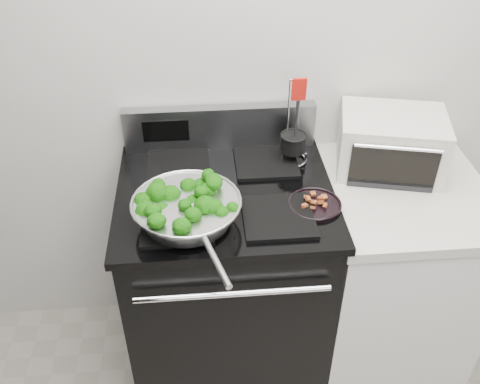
{
  "coord_description": "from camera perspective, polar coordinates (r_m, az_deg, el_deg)",
  "views": [
    {
      "loc": [
        -0.38,
        -0.14,
        2.11
      ],
      "look_at": [
        -0.25,
        1.36,
        0.98
      ],
      "focal_mm": 40.0,
      "sensor_mm": 36.0,
      "label": 1
    }
  ],
  "objects": [
    {
      "name": "gas_range",
      "position": [
        2.25,
        -1.41,
        -9.3
      ],
      "size": [
        0.79,
        0.69,
        1.13
      ],
      "color": "black",
      "rests_on": "floor"
    },
    {
      "name": "back_wall",
      "position": [
        2.07,
        6.18,
        15.15
      ],
      "size": [
        4.0,
        0.02,
        2.7
      ],
      "primitive_type": "cube",
      "color": "silver",
      "rests_on": "ground"
    },
    {
      "name": "utensil_holder",
      "position": [
        2.08,
        5.67,
        4.81
      ],
      "size": [
        0.12,
        0.12,
        0.36
      ],
      "rotation": [
        0.0,
        0.0,
        -0.03
      ],
      "color": "silver",
      "rests_on": "gas_range"
    },
    {
      "name": "bacon_plate",
      "position": [
        1.88,
        7.99,
        -1.06
      ],
      "size": [
        0.19,
        0.19,
        0.04
      ],
      "rotation": [
        0.0,
        0.0,
        -0.08
      ],
      "color": "black",
      "rests_on": "gas_range"
    },
    {
      "name": "skillet",
      "position": [
        1.78,
        -5.67,
        -1.86
      ],
      "size": [
        0.37,
        0.57,
        0.08
      ],
      "rotation": [
        0.0,
        0.0,
        0.29
      ],
      "color": "silver",
      "rests_on": "gas_range"
    },
    {
      "name": "counter",
      "position": [
        2.39,
        15.4,
        -8.46
      ],
      "size": [
        0.62,
        0.68,
        0.92
      ],
      "color": "white",
      "rests_on": "floor"
    },
    {
      "name": "broccoli_pile",
      "position": [
        1.76,
        -5.73,
        -1.3
      ],
      "size": [
        0.29,
        0.29,
        0.1
      ],
      "primitive_type": null,
      "color": "#083204",
      "rests_on": "skillet"
    },
    {
      "name": "toaster_oven",
      "position": [
        2.14,
        15.79,
        5.05
      ],
      "size": [
        0.45,
        0.38,
        0.22
      ],
      "rotation": [
        0.0,
        0.0,
        -0.23
      ],
      "color": "silver",
      "rests_on": "counter"
    }
  ]
}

